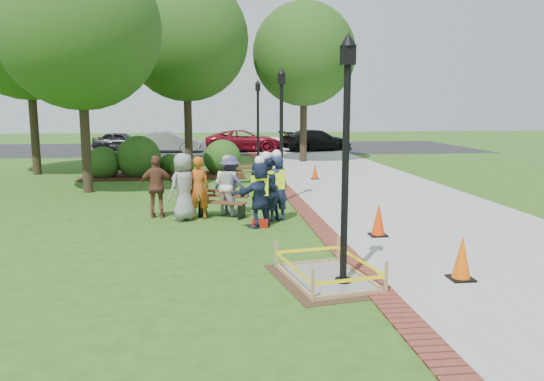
{
  "coord_description": "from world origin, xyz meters",
  "views": [
    {
      "loc": [
        -1.04,
        -11.69,
        3.09
      ],
      "look_at": [
        0.5,
        1.2,
        1.0
      ],
      "focal_mm": 35.0,
      "sensor_mm": 36.0,
      "label": 1
    }
  ],
  "objects": [
    {
      "name": "brick_edging",
      "position": [
        1.75,
        10.0,
        0.01
      ],
      "size": [
        0.5,
        60.0,
        0.03
      ],
      "primitive_type": "cube",
      "color": "maroon",
      "rests_on": "ground"
    },
    {
      "name": "hivis_worker_a",
      "position": [
        0.23,
        1.58,
        0.91
      ],
      "size": [
        0.64,
        0.6,
        1.84
      ],
      "color": "#161739",
      "rests_on": "ground"
    },
    {
      "name": "tree_right",
      "position": [
        4.15,
        17.21,
        5.8
      ],
      "size": [
        5.56,
        5.56,
        8.59
      ],
      "color": "#3D2D1E",
      "rests_on": "ground"
    },
    {
      "name": "casual_person_e",
      "position": [
        -0.46,
        3.2,
        0.85
      ],
      "size": [
        0.63,
        0.53,
        1.69
      ],
      "color": "#3B3760",
      "rests_on": "ground"
    },
    {
      "name": "parked_car_a",
      "position": [
        -7.06,
        25.97,
        0.0
      ],
      "size": [
        2.56,
        4.56,
        1.41
      ],
      "primitive_type": "imported",
      "rotation": [
        0.0,
        0.0,
        1.41
      ],
      "color": "#232426",
      "rests_on": "ground"
    },
    {
      "name": "casual_person_d",
      "position": [
        -2.48,
        3.06,
        0.86
      ],
      "size": [
        0.56,
        0.37,
        1.73
      ],
      "color": "brown",
      "rests_on": "ground"
    },
    {
      "name": "lamp_near",
      "position": [
        1.25,
        -3.0,
        2.48
      ],
      "size": [
        0.28,
        0.28,
        4.26
      ],
      "color": "black",
      "rests_on": "ground"
    },
    {
      "name": "bench_near",
      "position": [
        -0.7,
        2.89,
        0.23
      ],
      "size": [
        1.42,
        0.96,
        0.74
      ],
      "color": "brown",
      "rests_on": "ground"
    },
    {
      "name": "toolbox",
      "position": [
        0.22,
        1.5,
        0.1
      ],
      "size": [
        0.44,
        0.27,
        0.21
      ],
      "primitive_type": "cube",
      "rotation": [
        0.0,
        0.0,
        -0.11
      ],
      "color": "maroon",
      "rests_on": "ground"
    },
    {
      "name": "lamp_mid",
      "position": [
        1.25,
        5.0,
        2.48
      ],
      "size": [
        0.28,
        0.28,
        4.26
      ],
      "color": "black",
      "rests_on": "ground"
    },
    {
      "name": "shrub_c",
      "position": [
        -2.21,
        11.47,
        0.0
      ],
      "size": [
        1.03,
        1.03,
        1.03
      ],
      "primitive_type": "sphere",
      "color": "#214513",
      "rests_on": "ground"
    },
    {
      "name": "cone_back",
      "position": [
        2.93,
        0.22,
        0.39
      ],
      "size": [
        0.41,
        0.41,
        0.8
      ],
      "color": "black",
      "rests_on": "ground"
    },
    {
      "name": "shrub_e",
      "position": [
        -2.85,
        12.9,
        0.0
      ],
      "size": [
        0.97,
        0.97,
        0.97
      ],
      "primitive_type": "sphere",
      "color": "#214513",
      "rests_on": "ground"
    },
    {
      "name": "cone_front",
      "position": [
        3.39,
        -3.07,
        0.4
      ],
      "size": [
        0.42,
        0.42,
        0.83
      ],
      "color": "black",
      "rests_on": "ground"
    },
    {
      "name": "casual_person_c",
      "position": [
        -0.53,
        3.23,
        0.85
      ],
      "size": [
        0.64,
        0.61,
        1.7
      ],
      "color": "white",
      "rests_on": "ground"
    },
    {
      "name": "wet_concrete_pad",
      "position": [
        1.02,
        -2.75,
        0.23
      ],
      "size": [
        2.09,
        2.57,
        0.55
      ],
      "color": "#47331E",
      "rests_on": "ground"
    },
    {
      "name": "lamp_far",
      "position": [
        1.25,
        13.0,
        2.48
      ],
      "size": [
        0.28,
        0.28,
        4.26
      ],
      "color": "black",
      "rests_on": "ground"
    },
    {
      "name": "parking_lot",
      "position": [
        0.0,
        27.0,
        0.0
      ],
      "size": [
        36.0,
        12.0,
        0.01
      ],
      "primitive_type": "cube",
      "color": "black",
      "rests_on": "ground"
    },
    {
      "name": "parked_car_b",
      "position": [
        -3.72,
        24.04,
        0.0
      ],
      "size": [
        2.36,
        4.82,
        1.53
      ],
      "primitive_type": "imported",
      "rotation": [
        0.0,
        0.0,
        1.5
      ],
      "color": "#A8A8AD",
      "rests_on": "ground"
    },
    {
      "name": "shrub_d",
      "position": [
        -0.44,
        12.37,
        0.0
      ],
      "size": [
        1.69,
        1.69,
        1.69
      ],
      "primitive_type": "sphere",
      "color": "#214513",
      "rests_on": "ground"
    },
    {
      "name": "hivis_worker_c",
      "position": [
        0.45,
        2.19,
        0.93
      ],
      "size": [
        0.66,
        0.6,
        1.89
      ],
      "color": "#1D284B",
      "rests_on": "ground"
    },
    {
      "name": "mulch_bed",
      "position": [
        -3.0,
        12.0,
        0.02
      ],
      "size": [
        7.0,
        3.0,
        0.05
      ],
      "primitive_type": "cube",
      "color": "#381E0F",
      "rests_on": "ground"
    },
    {
      "name": "shrub_b",
      "position": [
        -4.1,
        11.98,
        0.0
      ],
      "size": [
        1.93,
        1.93,
        1.93
      ],
      "primitive_type": "sphere",
      "color": "#214513",
      "rests_on": "ground"
    },
    {
      "name": "casual_person_a",
      "position": [
        -1.74,
        2.61,
        0.91
      ],
      "size": [
        0.69,
        0.67,
        1.83
      ],
      "color": "gray",
      "rests_on": "ground"
    },
    {
      "name": "parked_car_d",
      "position": [
        6.3,
        24.05,
        0.0
      ],
      "size": [
        3.28,
        5.22,
        1.58
      ],
      "primitive_type": "imported",
      "rotation": [
        0.0,
        0.0,
        1.83
      ],
      "color": "black",
      "rests_on": "ground"
    },
    {
      "name": "cone_far",
      "position": [
        3.38,
        10.07,
        0.32
      ],
      "size": [
        0.34,
        0.34,
        0.67
      ],
      "color": "black",
      "rests_on": "ground"
    },
    {
      "name": "casual_person_b",
      "position": [
        -1.35,
        2.7,
        0.86
      ],
      "size": [
        0.58,
        0.41,
        1.72
      ],
      "color": "#BB5016",
      "rests_on": "ground"
    },
    {
      "name": "sidewalk",
      "position": [
        5.0,
        10.0,
        0.01
      ],
      "size": [
        6.0,
        60.0,
        0.02
      ],
      "primitive_type": "cube",
      "color": "#9E9E99",
      "rests_on": "ground"
    },
    {
      "name": "parked_car_c",
      "position": [
        1.34,
        24.22,
        0.0
      ],
      "size": [
        2.34,
        4.93,
        1.58
      ],
      "primitive_type": "imported",
      "rotation": [
        0.0,
        0.0,
        1.52
      ],
      "color": "maroon",
      "rests_on": "ground"
    },
    {
      "name": "tree_left",
      "position": [
        -5.37,
        7.76,
        5.68
      ],
      "size": [
        5.58,
        5.58,
        8.48
      ],
      "color": "#3D2D1E",
      "rests_on": "ground"
    },
    {
      "name": "tree_far",
      "position": [
        -8.76,
        13.17,
        6.54
      ],
      "size": [
        6.49,
        6.49,
        9.79
      ],
      "color": "#3D2D1E",
      "rests_on": "ground"
    },
    {
      "name": "hivis_worker_b",
      "position": [
        0.75,
        2.23,
        0.95
      ],
      "size": [
        0.64,
        0.5,
        1.93
      ],
      "color": "#1B2946",
      "rests_on": "ground"
    },
    {
      "name": "tree_back",
      "position": [
        -2.05,
        15.46,
        6.32
      ],
      "size": [
        6.14,
        6.14,
        9.41
      ],
      "color": "#3D2D1E",
      "rests_on": "ground"
    },
    {
      "name": "shrub_a",
      "position": [
        -5.58,
        11.78,
        0.0
      ],
      "size": [
        1.45,
        1.45,
        1.45
      ],
      "primitive_type": "sphere",
      "color": "#214513",
      "rests_on": "ground"
    },
    {
      "name": "bench_far",
      "position": [
        0.58,
        9.5,
        0.24
      ],
      "size": [
        1.44,
        0.73,
        0.75
      ],
      "color": "brown",
      "rests_on": "ground"
    },
    {
      "name": "ground",
      "position": [
        0.0,
        0.0,
        0.0
      ],
      "size": [
        100.0,
        100.0,
        0.0
      ],
      "primitive_type": "plane",
      "color": "#285116",
      "rests_on": "ground"
    }
  ]
}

